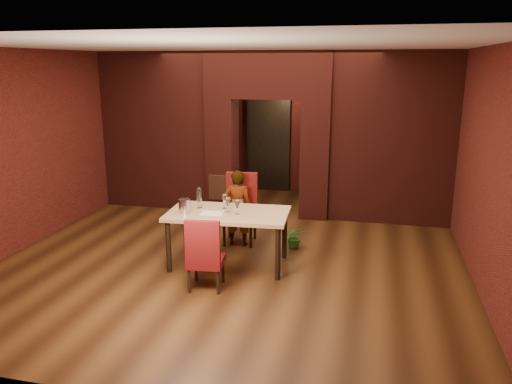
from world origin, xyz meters
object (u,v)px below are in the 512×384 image
wine_glass_c (237,207)px  water_bottle (199,198)px  potted_plant (295,237)px  wine_bucket (184,206)px  wine_glass_a (225,202)px  wine_glass_b (228,205)px  chair_near (206,252)px  dining_table (229,238)px  chair_far (240,209)px  person_seated (238,208)px

wine_glass_c → water_bottle: water_bottle is taller
water_bottle → potted_plant: size_ratio=0.85×
wine_bucket → wine_glass_a: bearing=34.8°
wine_glass_b → wine_glass_c: wine_glass_b is taller
chair_near → dining_table: bearing=-101.5°
dining_table → wine_glass_c: 0.55m
chair_near → water_bottle: bearing=-73.1°
chair_far → wine_glass_c: bearing=-81.2°
dining_table → wine_glass_b: size_ratio=8.46×
chair_far → potted_plant: 1.03m
potted_plant → wine_glass_b: bearing=-132.4°
dining_table → wine_glass_c: (0.17, -0.08, 0.52)m
dining_table → wine_glass_b: bearing=162.1°
chair_near → water_bottle: (-0.42, 0.94, 0.49)m
dining_table → wine_glass_a: size_ratio=8.19×
water_bottle → potted_plant: (1.34, 0.83, -0.80)m
water_bottle → wine_glass_a: bearing=7.3°
dining_table → person_seated: (-0.10, 0.86, 0.22)m
wine_glass_b → water_bottle: bearing=167.3°
dining_table → person_seated: person_seated is taller
chair_far → wine_bucket: size_ratio=5.67×
person_seated → water_bottle: 0.92m
wine_glass_b → potted_plant: (0.86, 0.94, -0.75)m
chair_near → wine_bucket: (-0.54, 0.64, 0.43)m
chair_far → wine_bucket: (-0.52, -1.16, 0.35)m
dining_table → potted_plant: size_ratio=4.69×
water_bottle → dining_table: bearing=-12.7°
wine_bucket → wine_glass_b: bearing=17.8°
wine_glass_c → wine_bucket: 0.78m
dining_table → chair_near: size_ratio=1.76×
wine_glass_c → wine_glass_b: bearing=154.1°
dining_table → water_bottle: bearing=163.5°
water_bottle → wine_bucket: bearing=-112.1°
person_seated → water_bottle: person_seated is taller
wine_glass_b → dining_table: bearing=-14.1°
chair_far → person_seated: bearing=-99.0°
wine_glass_a → chair_near: bearing=-87.9°
dining_table → chair_far: (-0.09, 0.97, 0.17)m
wine_bucket → water_bottle: size_ratio=0.64×
water_bottle → potted_plant: water_bottle is taller
wine_glass_c → water_bottle: size_ratio=0.64×
wine_glass_a → wine_glass_b: wine_glass_a is taller
chair_far → wine_glass_c: 1.13m
dining_table → potted_plant: bearing=44.0°
dining_table → wine_bucket: bearing=-166.2°
wine_glass_a → potted_plant: bearing=39.4°
wine_glass_b → wine_bucket: (-0.60, -0.19, -0.00)m
person_seated → wine_glass_a: size_ratio=5.90×
chair_far → wine_glass_a: 0.88m
dining_table → person_seated: 0.90m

